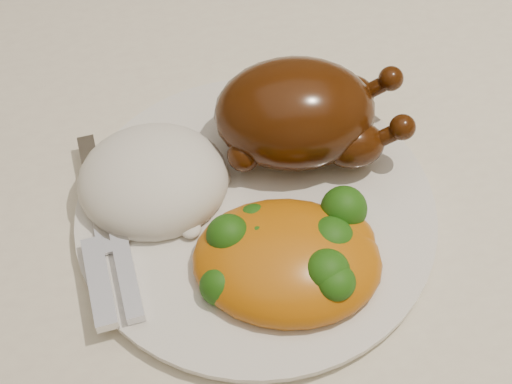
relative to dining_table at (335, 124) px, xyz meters
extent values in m
plane|color=brown|center=(0.00, 0.00, -0.67)|extent=(4.00, 4.00, 0.00)
cube|color=brown|center=(0.00, 0.00, 0.07)|extent=(1.60, 0.90, 0.04)
cube|color=white|center=(0.00, 0.00, 0.10)|extent=(1.72, 1.02, 0.01)
cylinder|color=white|center=(-0.11, -0.17, 0.11)|extent=(0.35, 0.35, 0.01)
ellipsoid|color=#461F07|center=(-0.07, -0.11, 0.15)|extent=(0.13, 0.11, 0.08)
ellipsoid|color=#461F07|center=(-0.08, -0.12, 0.17)|extent=(0.06, 0.05, 0.03)
ellipsoid|color=#461F07|center=(-0.03, -0.14, 0.14)|extent=(0.05, 0.04, 0.04)
sphere|color=#461F07|center=(0.00, -0.15, 0.16)|extent=(0.02, 0.02, 0.02)
ellipsoid|color=#461F07|center=(-0.03, -0.09, 0.14)|extent=(0.05, 0.04, 0.04)
sphere|color=#461F07|center=(0.01, -0.10, 0.16)|extent=(0.02, 0.02, 0.02)
sphere|color=#461F07|center=(-0.11, -0.14, 0.14)|extent=(0.02, 0.02, 0.02)
sphere|color=#461F07|center=(-0.11, -0.08, 0.14)|extent=(0.02, 0.02, 0.02)
ellipsoid|color=white|center=(-0.18, -0.14, 0.13)|extent=(0.12, 0.11, 0.06)
ellipsoid|color=#CC730D|center=(-0.10, -0.22, 0.12)|extent=(0.15, 0.13, 0.05)
ellipsoid|color=#CC730D|center=(-0.06, -0.21, 0.12)|extent=(0.06, 0.05, 0.03)
ellipsoid|color=#143F0A|center=(-0.10, -0.19, 0.13)|extent=(0.02, 0.02, 0.02)
ellipsoid|color=#143F0A|center=(-0.07, -0.25, 0.14)|extent=(0.03, 0.03, 0.02)
ellipsoid|color=#143F0A|center=(-0.12, -0.19, 0.13)|extent=(0.03, 0.03, 0.03)
ellipsoid|color=#143F0A|center=(-0.15, -0.24, 0.12)|extent=(0.03, 0.03, 0.03)
ellipsoid|color=#143F0A|center=(-0.05, -0.19, 0.13)|extent=(0.03, 0.03, 0.03)
ellipsoid|color=#143F0A|center=(-0.10, -0.19, 0.13)|extent=(0.02, 0.02, 0.02)
ellipsoid|color=#143F0A|center=(-0.08, -0.24, 0.14)|extent=(0.03, 0.03, 0.03)
ellipsoid|color=#143F0A|center=(-0.07, -0.22, 0.13)|extent=(0.03, 0.03, 0.03)
ellipsoid|color=#143F0A|center=(-0.11, -0.21, 0.13)|extent=(0.03, 0.03, 0.03)
ellipsoid|color=#143F0A|center=(-0.07, -0.22, 0.12)|extent=(0.02, 0.02, 0.02)
ellipsoid|color=#143F0A|center=(-0.14, -0.20, 0.13)|extent=(0.03, 0.03, 0.03)
cube|color=silver|center=(-0.23, -0.14, 0.12)|extent=(0.03, 0.11, 0.00)
cube|color=silver|center=(-0.23, -0.22, 0.12)|extent=(0.02, 0.07, 0.01)
cube|color=silver|center=(-0.21, -0.21, 0.12)|extent=(0.02, 0.08, 0.01)
cube|color=silver|center=(-0.21, -0.14, 0.12)|extent=(0.02, 0.08, 0.00)
camera|label=1|loc=(-0.16, -0.47, 0.55)|focal=50.00mm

